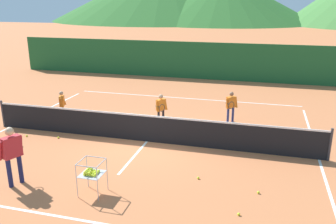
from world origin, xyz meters
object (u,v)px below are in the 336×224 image
(student_0, at_px, (62,103))
(tennis_ball_0, at_px, (27,136))
(student_2, at_px, (231,104))
(ball_cart, at_px, (91,172))
(tennis_net, at_px, (147,128))
(instructor, at_px, (12,151))
(tennis_ball_6, at_px, (9,160))
(student_1, at_px, (161,107))
(tennis_ball_8, at_px, (58,138))
(tennis_ball_7, at_px, (198,178))
(tennis_ball_1, at_px, (258,192))
(tennis_ball_4, at_px, (239,214))

(student_0, bearing_deg, tennis_ball_0, -97.32)
(student_2, distance_m, ball_cart, 7.09)
(tennis_net, bearing_deg, tennis_ball_0, -170.72)
(instructor, height_order, student_0, instructor)
(student_2, xyz_separation_m, tennis_ball_6, (-6.18, -5.44, -0.73))
(student_1, height_order, tennis_ball_8, student_1)
(student_0, xyz_separation_m, tennis_ball_7, (6.32, -3.56, -0.69))
(instructor, height_order, tennis_ball_7, instructor)
(tennis_ball_1, xyz_separation_m, tennis_ball_8, (-7.01, 2.01, 0.00))
(ball_cart, bearing_deg, tennis_ball_1, 15.09)
(ball_cart, bearing_deg, tennis_ball_0, 144.24)
(tennis_net, xyz_separation_m, tennis_ball_0, (-4.35, -0.71, -0.47))
(tennis_net, distance_m, student_0, 4.31)
(student_2, distance_m, tennis_ball_0, 7.83)
(tennis_ball_8, bearing_deg, tennis_ball_6, -101.96)
(instructor, bearing_deg, tennis_ball_8, 102.87)
(student_1, bearing_deg, tennis_ball_4, -57.62)
(tennis_ball_0, distance_m, tennis_ball_6, 2.06)
(tennis_ball_1, bearing_deg, tennis_ball_6, -179.62)
(tennis_ball_1, bearing_deg, tennis_ball_4, -110.22)
(student_1, height_order, tennis_ball_7, student_1)
(tennis_ball_8, bearing_deg, ball_cart, -46.88)
(tennis_ball_4, bearing_deg, student_1, 122.38)
(student_1, bearing_deg, tennis_ball_7, -60.64)
(student_0, relative_size, student_2, 0.95)
(ball_cart, height_order, tennis_ball_6, ball_cart)
(tennis_ball_0, relative_size, tennis_ball_4, 1.00)
(ball_cart, relative_size, tennis_ball_6, 13.22)
(tennis_ball_6, bearing_deg, tennis_ball_7, 4.04)
(tennis_ball_6, bearing_deg, instructor, -44.61)
(student_0, distance_m, tennis_ball_7, 7.29)
(tennis_ball_4, relative_size, tennis_ball_8, 1.00)
(student_0, distance_m, ball_cart, 6.34)
(instructor, height_order, tennis_ball_6, instructor)
(instructor, distance_m, tennis_ball_7, 4.99)
(tennis_net, distance_m, student_2, 3.84)
(tennis_ball_4, xyz_separation_m, tennis_ball_6, (-7.04, 1.06, 0.00))
(student_1, xyz_separation_m, tennis_ball_0, (-4.35, -2.47, -0.72))
(tennis_net, relative_size, instructor, 7.26)
(tennis_ball_0, relative_size, tennis_ball_8, 1.00)
(instructor, relative_size, tennis_ball_8, 23.93)
(student_0, distance_m, tennis_ball_1, 8.89)
(tennis_ball_6, relative_size, tennis_ball_7, 1.00)
(tennis_net, height_order, student_0, student_0)
(tennis_ball_4, bearing_deg, tennis_ball_6, 171.44)
(ball_cart, bearing_deg, instructor, -177.29)
(tennis_ball_6, bearing_deg, tennis_ball_4, -8.56)
(student_2, distance_m, tennis_ball_7, 5.10)
(student_2, bearing_deg, tennis_ball_8, -149.53)
(tennis_ball_0, distance_m, tennis_ball_8, 1.21)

